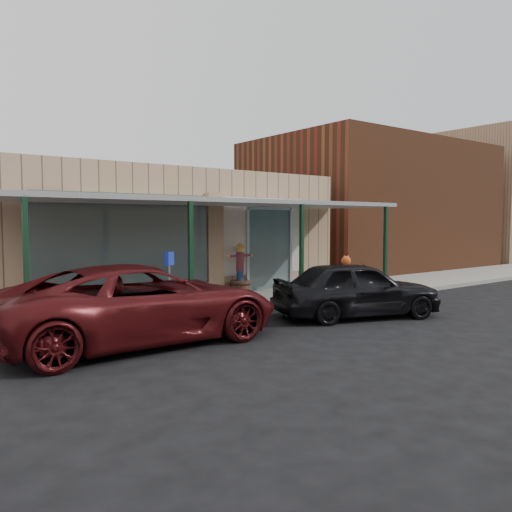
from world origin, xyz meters
TOP-DOWN VIEW (x-y plane):
  - ground at (0.00, 0.00)m, footprint 120.00×120.00m
  - sidewalk at (0.00, 3.60)m, footprint 40.00×3.20m
  - storefront at (-0.00, 8.16)m, footprint 12.00×6.25m
  - awning at (0.00, 3.56)m, footprint 12.00×3.00m
  - block_buildings_near at (2.01, 9.20)m, footprint 61.00×8.00m
  - barrel_scarecrow at (1.50, 4.79)m, footprint 1.01×0.74m
  - barrel_pumpkin at (-4.30, 3.79)m, footprint 0.73×0.73m
  - handicap_sign at (-2.14, 2.62)m, footprint 0.32×0.14m
  - parked_sedan at (2.10, 0.34)m, footprint 4.70×3.11m
  - car_maroon at (-3.52, 1.15)m, footprint 5.90×2.78m

SIDE VIEW (x-z plane):
  - ground at x=0.00m, z-range 0.00..0.00m
  - sidewalk at x=0.00m, z-range 0.00..0.15m
  - barrel_pumpkin at x=-4.30m, z-range 0.04..0.78m
  - barrel_scarecrow at x=1.50m, z-range -0.12..1.55m
  - parked_sedan at x=2.10m, z-range -0.04..1.53m
  - car_maroon at x=-3.52m, z-range 0.00..1.63m
  - handicap_sign at x=-2.14m, z-range 0.38..1.99m
  - storefront at x=0.00m, z-range -0.01..4.19m
  - awning at x=0.00m, z-range 1.49..4.53m
  - block_buildings_near at x=2.01m, z-range -0.23..7.77m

